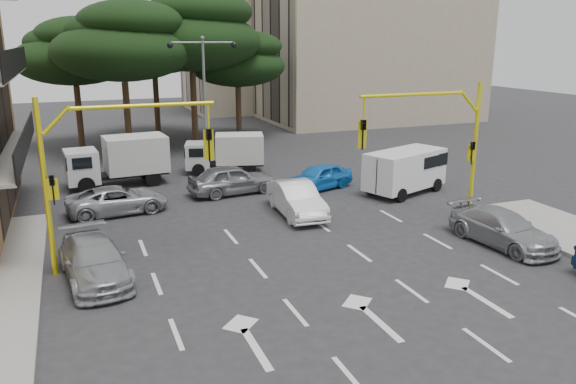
# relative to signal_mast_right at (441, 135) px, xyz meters

# --- Properties ---
(ground) EXTENTS (120.00, 120.00, 0.00)m
(ground) POSITION_rel_signal_mast_right_xyz_m (-6.80, -1.99, -3.88)
(ground) COLOR #28282B
(ground) RESTS_ON ground
(median_strip) EXTENTS (1.40, 6.00, 0.15)m
(median_strip) POSITION_rel_signal_mast_right_xyz_m (-6.80, 14.01, -3.81)
(median_strip) COLOR gray
(median_strip) RESTS_ON ground
(apartment_beige_near) EXTENTS (20.20, 12.15, 18.70)m
(apartment_beige_near) POSITION_rel_signal_mast_right_xyz_m (13.15, 30.01, 5.47)
(apartment_beige_near) COLOR tan
(apartment_beige_near) RESTS_ON ground
(apartment_beige_far) EXTENTS (16.20, 12.15, 16.70)m
(apartment_beige_far) POSITION_rel_signal_mast_right_xyz_m (6.15, 42.01, 4.47)
(apartment_beige_far) COLOR tan
(apartment_beige_far) RESTS_ON ground
(pine_left_near) EXTENTS (9.15, 9.15, 10.23)m
(pine_left_near) POSITION_rel_signal_mast_right_xyz_m (-10.75, 19.96, 3.72)
(pine_left_near) COLOR #382616
(pine_left_near) RESTS_ON ground
(pine_center) EXTENTS (9.98, 9.98, 11.16)m
(pine_center) POSITION_rel_signal_mast_right_xyz_m (-5.75, 21.96, 4.41)
(pine_center) COLOR #382616
(pine_center) RESTS_ON ground
(pine_left_far) EXTENTS (8.32, 8.32, 9.30)m
(pine_left_far) POSITION_rel_signal_mast_right_xyz_m (-13.75, 23.96, 3.03)
(pine_left_far) COLOR #382616
(pine_left_far) RESTS_ON ground
(pine_right) EXTENTS (7.49, 7.49, 8.37)m
(pine_right) POSITION_rel_signal_mast_right_xyz_m (-1.75, 23.96, 2.33)
(pine_right) COLOR #382616
(pine_right) RESTS_ON ground
(pine_back) EXTENTS (9.15, 9.15, 10.23)m
(pine_back) POSITION_rel_signal_mast_right_xyz_m (-7.75, 26.96, 3.72)
(pine_back) COLOR #382616
(pine_back) RESTS_ON ground
(signal_mast_right) EXTENTS (5.79, 0.37, 6.00)m
(signal_mast_right) POSITION_rel_signal_mast_right_xyz_m (0.00, 0.00, 0.00)
(signal_mast_right) COLOR yellow
(signal_mast_right) RESTS_ON ground
(signal_mast_left) EXTENTS (5.79, 0.37, 6.00)m
(signal_mast_left) POSITION_rel_signal_mast_right_xyz_m (-13.61, 0.00, 0.00)
(signal_mast_left) COLOR yellow
(signal_mast_left) RESTS_ON ground
(street_lamp_center) EXTENTS (4.16, 0.36, 7.77)m
(street_lamp_center) POSITION_rel_signal_mast_right_xyz_m (-6.80, 14.01, 1.54)
(street_lamp_center) COLOR slate
(street_lamp_center) RESTS_ON median_strip
(car_white_hatch) EXTENTS (1.83, 4.61, 1.49)m
(car_white_hatch) POSITION_rel_signal_mast_right_xyz_m (-5.22, 3.28, -3.14)
(car_white_hatch) COLOR white
(car_white_hatch) RESTS_ON ground
(car_blue_compact) EXTENTS (4.27, 2.83, 1.35)m
(car_blue_compact) POSITION_rel_signal_mast_right_xyz_m (-2.41, 7.01, -3.21)
(car_blue_compact) COLOR blue
(car_blue_compact) RESTS_ON ground
(car_silver_wagon) EXTENTS (2.45, 4.89, 1.36)m
(car_silver_wagon) POSITION_rel_signal_mast_right_xyz_m (-14.15, -0.88, -3.20)
(car_silver_wagon) COLOR #989B9F
(car_silver_wagon) RESTS_ON ground
(car_silver_cross_a) EXTENTS (4.78, 2.67, 1.26)m
(car_silver_cross_a) POSITION_rel_signal_mast_right_xyz_m (-12.76, 6.47, -3.25)
(car_silver_cross_a) COLOR #AAACB2
(car_silver_cross_a) RESTS_ON ground
(car_silver_cross_b) EXTENTS (4.70, 2.32, 1.54)m
(car_silver_cross_b) POSITION_rel_signal_mast_right_xyz_m (-6.95, 7.79, -3.11)
(car_silver_cross_b) COLOR gray
(car_silver_cross_b) RESTS_ON ground
(car_silver_parked) EXTENTS (2.34, 4.79, 1.34)m
(car_silver_parked) POSITION_rel_signal_mast_right_xyz_m (0.80, -3.21, -3.21)
(car_silver_parked) COLOR #95979C
(car_silver_parked) RESTS_ON ground
(van_white) EXTENTS (4.96, 3.51, 2.27)m
(van_white) POSITION_rel_signal_mast_right_xyz_m (1.43, 4.75, -2.75)
(van_white) COLOR white
(van_white) RESTS_ON ground
(box_truck_a) EXTENTS (5.56, 2.69, 2.65)m
(box_truck_a) POSITION_rel_signal_mast_right_xyz_m (-12.24, 11.73, -2.56)
(box_truck_a) COLOR silver
(box_truck_a) RESTS_ON ground
(box_truck_b) EXTENTS (5.01, 3.13, 2.29)m
(box_truck_b) POSITION_rel_signal_mast_right_xyz_m (-6.00, 12.61, -2.74)
(box_truck_b) COLOR silver
(box_truck_b) RESTS_ON ground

